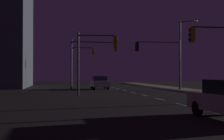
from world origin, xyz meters
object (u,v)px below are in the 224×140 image
traffic_light_far_left (92,54)px  traffic_light_near_left (81,58)px  street_lamp_far_end (183,48)px  traffic_light_mid_left (96,51)px  traffic_light_mid_right (160,54)px  car_oncoming (99,82)px

traffic_light_far_left → traffic_light_near_left: traffic_light_near_left is taller
traffic_light_far_left → street_lamp_far_end: size_ratio=0.73×
traffic_light_mid_left → street_lamp_far_end: bearing=33.8°
traffic_light_far_left → traffic_light_mid_left: bearing=-93.8°
traffic_light_far_left → traffic_light_near_left: size_ratio=0.99×
traffic_light_mid_right → street_lamp_far_end: bearing=16.2°
traffic_light_mid_left → traffic_light_near_left: traffic_light_near_left is taller
car_oncoming → traffic_light_near_left: traffic_light_near_left is taller
traffic_light_mid_left → street_lamp_far_end: (10.63, 7.12, 1.05)m
street_lamp_far_end → traffic_light_near_left: bearing=138.8°
car_oncoming → traffic_light_far_left: traffic_light_far_left is taller
car_oncoming → traffic_light_far_left: (-1.19, -2.53, 3.22)m
car_oncoming → traffic_light_far_left: bearing=-115.2°
traffic_light_mid_left → traffic_light_mid_right: size_ratio=0.98×
traffic_light_mid_left → traffic_light_far_left: 8.83m
traffic_light_mid_left → traffic_light_far_left: bearing=86.2°
traffic_light_mid_left → traffic_light_mid_right: traffic_light_mid_right is taller
traffic_light_mid_left → traffic_light_far_left: (0.59, 8.80, 0.36)m
car_oncoming → traffic_light_mid_right: bearing=-40.7°
traffic_light_near_left → traffic_light_far_left: bearing=-85.2°
traffic_light_mid_right → street_lamp_far_end: size_ratio=0.70×
traffic_light_mid_left → traffic_light_mid_right: (7.67, 6.26, 0.29)m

